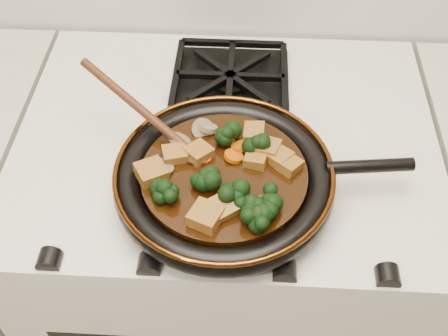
{
  "coord_description": "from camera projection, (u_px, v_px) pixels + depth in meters",
  "views": [
    {
      "loc": [
        0.03,
        0.98,
        1.63
      ],
      "look_at": [
        0.0,
        1.55,
        0.97
      ],
      "focal_mm": 45.0,
      "sensor_mm": 36.0,
      "label": 1
    }
  ],
  "objects": [
    {
      "name": "broccoli_floret_6",
      "position": [
        233.0,
        199.0,
        0.83
      ],
      "size": [
        0.09,
        0.08,
        0.07
      ],
      "primitive_type": null,
      "rotation": [
        0.22,
        -0.1,
        2.02
      ],
      "color": "black",
      "rests_on": "braising_sauce"
    },
    {
      "name": "tofu_cube_10",
      "position": [
        256.0,
        160.0,
        0.89
      ],
      "size": [
        0.04,
        0.04,
        0.02
      ],
      "primitive_type": "cube",
      "rotation": [
        0.06,
        0.1,
        2.91
      ],
      "color": "brown",
      "rests_on": "braising_sauce"
    },
    {
      "name": "tofu_cube_6",
      "position": [
        206.0,
        217.0,
        0.81
      ],
      "size": [
        0.06,
        0.06,
        0.03
      ],
      "primitive_type": "cube",
      "rotation": [
        0.04,
        0.03,
        2.74
      ],
      "color": "brown",
      "rests_on": "braising_sauce"
    },
    {
      "name": "broccoli_floret_7",
      "position": [
        231.0,
        136.0,
        0.91
      ],
      "size": [
        0.09,
        0.09,
        0.07
      ],
      "primitive_type": null,
      "rotation": [
        0.24,
        0.03,
        2.41
      ],
      "color": "black",
      "rests_on": "braising_sauce"
    },
    {
      "name": "tofu_cube_7",
      "position": [
        199.0,
        153.0,
        0.9
      ],
      "size": [
        0.05,
        0.05,
        0.03
      ],
      "primitive_type": "cube",
      "rotation": [
        -0.03,
        0.08,
        0.79
      ],
      "color": "brown",
      "rests_on": "braising_sauce"
    },
    {
      "name": "tofu_cube_5",
      "position": [
        258.0,
        209.0,
        0.82
      ],
      "size": [
        0.05,
        0.05,
        0.02
      ],
      "primitive_type": "cube",
      "rotation": [
        -0.04,
        0.1,
        0.48
      ],
      "color": "brown",
      "rests_on": "braising_sauce"
    },
    {
      "name": "carrot_coin_3",
      "position": [
        268.0,
        152.0,
        0.9
      ],
      "size": [
        0.03,
        0.03,
        0.02
      ],
      "primitive_type": "cylinder",
      "rotation": [
        0.25,
        -0.1,
        0.0
      ],
      "color": "#A54404",
      "rests_on": "braising_sauce"
    },
    {
      "name": "broccoli_floret_0",
      "position": [
        163.0,
        193.0,
        0.84
      ],
      "size": [
        0.08,
        0.08,
        0.05
      ],
      "primitive_type": null,
      "rotation": [
        0.01,
        0.05,
        1.23
      ],
      "color": "black",
      "rests_on": "braising_sauce"
    },
    {
      "name": "tofu_cube_9",
      "position": [
        151.0,
        173.0,
        0.87
      ],
      "size": [
        0.06,
        0.06,
        0.03
      ],
      "primitive_type": "cube",
      "rotation": [
        0.05,
        -0.01,
        2.11
      ],
      "color": "brown",
      "rests_on": "braising_sauce"
    },
    {
      "name": "braising_sauce",
      "position": [
        224.0,
        177.0,
        0.89
      ],
      "size": [
        0.26,
        0.26,
        0.02
      ],
      "primitive_type": "cylinder",
      "color": "black",
      "rests_on": "skillet"
    },
    {
      "name": "carrot_coin_4",
      "position": [
        240.0,
        146.0,
        0.91
      ],
      "size": [
        0.03,
        0.03,
        0.02
      ],
      "primitive_type": "cylinder",
      "rotation": [
        -0.28,
        -0.24,
        0.0
      ],
      "color": "#A54404",
      "rests_on": "braising_sauce"
    },
    {
      "name": "carrot_coin_0",
      "position": [
        202.0,
        156.0,
        0.89
      ],
      "size": [
        0.03,
        0.03,
        0.02
      ],
      "primitive_type": "cylinder",
      "rotation": [
        -0.02,
        0.35,
        0.0
      ],
      "color": "#A54404",
      "rests_on": "braising_sauce"
    },
    {
      "name": "mushroom_slice_2",
      "position": [
        162.0,
        167.0,
        0.88
      ],
      "size": [
        0.05,
        0.05,
        0.02
      ],
      "primitive_type": "cylinder",
      "rotation": [
        0.42,
        0.0,
        2.14
      ],
      "color": "#7C6447",
      "rests_on": "braising_sauce"
    },
    {
      "name": "carrot_coin_2",
      "position": [
        234.0,
        156.0,
        0.89
      ],
      "size": [
        0.03,
        0.03,
        0.02
      ],
      "primitive_type": "cylinder",
      "rotation": [
        -0.17,
        0.24,
        0.0
      ],
      "color": "#A54404",
      "rests_on": "braising_sauce"
    },
    {
      "name": "tofu_cube_3",
      "position": [
        279.0,
        158.0,
        0.89
      ],
      "size": [
        0.05,
        0.05,
        0.02
      ],
      "primitive_type": "cube",
      "rotation": [
        0.04,
        0.07,
        2.43
      ],
      "color": "brown",
      "rests_on": "braising_sauce"
    },
    {
      "name": "broccoli_floret_1",
      "position": [
        256.0,
        148.0,
        0.9
      ],
      "size": [
        0.07,
        0.07,
        0.07
      ],
      "primitive_type": null,
      "rotation": [
        0.22,
        -0.09,
        0.05
      ],
      "color": "black",
      "rests_on": "braising_sauce"
    },
    {
      "name": "burner_grate_back",
      "position": [
        230.0,
        79.0,
        1.1
      ],
      "size": [
        0.23,
        0.23,
        0.03
      ],
      "primitive_type": null,
      "color": "black",
      "rests_on": "stove"
    },
    {
      "name": "tofu_cube_0",
      "position": [
        290.0,
        165.0,
        0.88
      ],
      "size": [
        0.05,
        0.05,
        0.02
      ],
      "primitive_type": "cube",
      "rotation": [
        -0.0,
        0.12,
        0.87
      ],
      "color": "brown",
      "rests_on": "braising_sauce"
    },
    {
      "name": "skillet",
      "position": [
        225.0,
        179.0,
        0.89
      ],
      "size": [
        0.48,
        0.35,
        0.05
      ],
      "rotation": [
        0.0,
        0.0,
        0.12
      ],
      "color": "black",
      "rests_on": "burner_grate_front"
    },
    {
      "name": "carrot_coin_1",
      "position": [
        261.0,
        216.0,
        0.82
      ],
      "size": [
        0.03,
        0.03,
        0.01
      ],
      "primitive_type": "cylinder",
      "rotation": [
        0.18,
        -0.05,
        0.0
      ],
      "color": "#A54404",
      "rests_on": "braising_sauce"
    },
    {
      "name": "tofu_cube_1",
      "position": [
        175.0,
        155.0,
        0.89
      ],
      "size": [
        0.05,
        0.04,
        0.02
      ],
      "primitive_type": "cube",
      "rotation": [
        0.02,
        0.03,
        0.29
      ],
      "color": "brown",
      "rests_on": "braising_sauce"
    },
    {
      "name": "mushroom_slice_1",
      "position": [
        180.0,
        140.0,
        0.92
      ],
      "size": [
        0.05,
        0.05,
        0.03
      ],
      "primitive_type": "cylinder",
      "rotation": [
        0.54,
        0.0,
        2.29
      ],
      "color": "#7C6447",
      "rests_on": "braising_sauce"
    },
    {
      "name": "burner_grate_front",
      "position": [
        222.0,
        191.0,
        0.91
      ],
      "size": [
        0.23,
        0.23,
        0.03
      ],
      "primitive_type": null,
      "color": "black",
      "rests_on": "stove"
    },
    {
      "name": "tofu_cube_2",
      "position": [
        267.0,
        149.0,
        0.9
      ],
      "size": [
        0.05,
        0.05,
        0.03
      ],
      "primitive_type": "cube",
      "rotation": [
        0.12,
        0.02,
        2.83
      ],
      "color": "brown",
      "rests_on": "braising_sauce"
    },
    {
      "name": "tofu_cube_8",
      "position": [
        225.0,
        207.0,
        0.82
      ],
      "size": [
        0.06,
        0.06,
        0.03
      ],
      "primitive_type": "cube",
      "rotation": [
        -0.09,
        -0.12,
        2.17
      ],
      "color": "brown",
      "rests_on": "braising_sauce"
    },
    {
      "name": "broccoli_floret_5",
      "position": [
        267.0,
        202.0,
        0.83
      ],
      "size": [
        0.08,
        0.09,
        0.06
      ],
      "primitive_type": null,
      "rotation": [
        -0.06,
        -0.03,
        2.31
      ],
      "color": "black",
      "rests_on": "braising_sauce"
    },
    {
      "name": "broccoli_floret_2",
      "position": [
        259.0,
        221.0,
        0.81
      ],
      "size": [
        0.09,
        0.08,
        0.06
      ],
      "primitive_type": null,
      "rotation": [
        -0.12,
        0.14,
        2.16
      ],
      "color": "black",
      "rests_on": "braising_sauce"
    },
    {
      "name": "stove",
      "position": [
        226.0,
        266.0,
        1.35
      ],
      "size": [
        0.76,
        0.6,
        0.9
      ],
      "primitive_type": "cube",
      "color": "beige",
      "rests_on": "ground"
    },
    {
      "name": "broccoli_floret_4",
      "position": [
        203.0,
        179.0,
        0.86
      ],
      "size": [
        0.07,
        0.06,
        0.06
      ],
      "primitive_type": null,
      "rotation": [
        0.13,
        0.01,
        1.63
      ],
      "color": "black",
      "rests_on": "braising_sauce"
    },
    {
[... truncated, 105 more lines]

